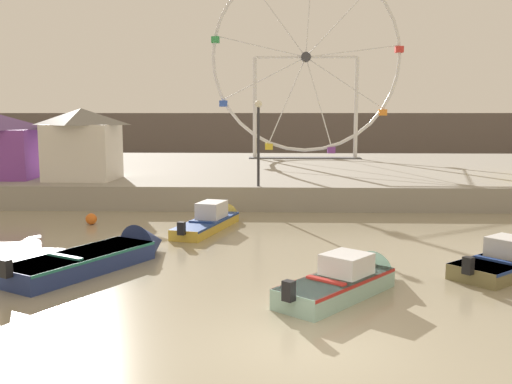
{
  "coord_description": "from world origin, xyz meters",
  "views": [
    {
      "loc": [
        -0.5,
        -10.37,
        4.3
      ],
      "look_at": [
        -1.19,
        8.88,
        1.7
      ],
      "focal_mm": 40.53,
      "sensor_mm": 36.0,
      "label": 1
    }
  ],
  "objects": [
    {
      "name": "ground_plane",
      "position": [
        0.0,
        0.0,
        0.0
      ],
      "size": [
        240.0,
        240.0,
        0.0
      ],
      "primitive_type": "plane",
      "color": "gray"
    },
    {
      "name": "quay_promenade",
      "position": [
        0.0,
        26.07,
        0.55
      ],
      "size": [
        110.0,
        22.54,
        1.1
      ],
      "primitive_type": "cube",
      "color": "gray",
      "rests_on": "ground_plane"
    },
    {
      "name": "distant_town_skyline",
      "position": [
        0.0,
        50.89,
        2.2
      ],
      "size": [
        140.0,
        3.0,
        4.4
      ],
      "primitive_type": "cube",
      "color": "#564C47",
      "rests_on": "ground_plane"
    },
    {
      "name": "motorboat_navy_blue",
      "position": [
        -5.34,
        5.75,
        0.28
      ],
      "size": [
        3.97,
        5.56,
        1.39
      ],
      "rotation": [
        0.0,
        0.0,
        1.06
      ],
      "color": "navy",
      "rests_on": "ground_plane"
    },
    {
      "name": "motorboat_mustard_yellow",
      "position": [
        -2.86,
        11.53,
        0.29
      ],
      "size": [
        2.45,
        5.54,
        1.33
      ],
      "rotation": [
        0.0,
        0.0,
        1.3
      ],
      "color": "gold",
      "rests_on": "ground_plane"
    },
    {
      "name": "motorboat_seafoam",
      "position": [
        1.37,
        3.41,
        0.32
      ],
      "size": [
        3.68,
        4.12,
        1.32
      ],
      "rotation": [
        0.0,
        0.0,
        0.88
      ],
      "color": "#93BCAD",
      "rests_on": "ground_plane"
    },
    {
      "name": "ferris_wheel_white_frame",
      "position": [
        1.55,
        31.62,
        8.1
      ],
      "size": [
        13.58,
        1.2,
        13.95
      ],
      "color": "silver",
      "rests_on": "quay_promenade"
    },
    {
      "name": "carnival_booth_white_ticket",
      "position": [
        -9.99,
        17.57,
        2.91
      ],
      "size": [
        3.6,
        3.15,
        3.48
      ],
      "rotation": [
        0.0,
        0.0,
        -0.03
      ],
      "color": "silver",
      "rests_on": "quay_promenade"
    },
    {
      "name": "promenade_lamp_near",
      "position": [
        -1.3,
        15.23,
        3.59
      ],
      "size": [
        0.32,
        0.32,
        3.8
      ],
      "color": "#2D2D33",
      "rests_on": "quay_promenade"
    },
    {
      "name": "mooring_buoy_orange",
      "position": [
        -7.76,
        11.68,
        0.22
      ],
      "size": [
        0.44,
        0.44,
        0.44
      ],
      "primitive_type": "sphere",
      "color": "orange",
      "rests_on": "ground_plane"
    }
  ]
}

